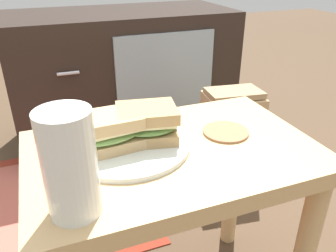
{
  "coord_description": "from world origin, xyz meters",
  "views": [
    {
      "loc": [
        -0.22,
        -0.53,
        0.8
      ],
      "look_at": [
        -0.01,
        0.0,
        0.51
      ],
      "focal_mm": 36.52,
      "sensor_mm": 36.0,
      "label": 1
    }
  ],
  "objects_px": {
    "sandwich_back": "(147,123)",
    "plate": "(128,145)",
    "paper_bag": "(230,137)",
    "sandwich_front": "(105,132)",
    "tv_cabinet": "(125,76)",
    "coaster": "(226,132)",
    "beer_glass": "(70,165)"
  },
  "relations": [
    {
      "from": "plate",
      "to": "sandwich_front",
      "type": "height_order",
      "value": "sandwich_front"
    },
    {
      "from": "beer_glass",
      "to": "sandwich_back",
      "type": "bearing_deg",
      "value": 44.11
    },
    {
      "from": "sandwich_back",
      "to": "coaster",
      "type": "bearing_deg",
      "value": -7.28
    },
    {
      "from": "sandwich_front",
      "to": "sandwich_back",
      "type": "height_order",
      "value": "same"
    },
    {
      "from": "sandwich_back",
      "to": "plate",
      "type": "bearing_deg",
      "value": -175.34
    },
    {
      "from": "tv_cabinet",
      "to": "coaster",
      "type": "relative_size",
      "value": 9.98
    },
    {
      "from": "tv_cabinet",
      "to": "coaster",
      "type": "height_order",
      "value": "tv_cabinet"
    },
    {
      "from": "plate",
      "to": "sandwich_front",
      "type": "relative_size",
      "value": 1.64
    },
    {
      "from": "coaster",
      "to": "plate",
      "type": "bearing_deg",
      "value": 175.1
    },
    {
      "from": "sandwich_front",
      "to": "paper_bag",
      "type": "xyz_separation_m",
      "value": [
        0.53,
        0.4,
        -0.32
      ]
    },
    {
      "from": "tv_cabinet",
      "to": "sandwich_back",
      "type": "relative_size",
      "value": 6.77
    },
    {
      "from": "tv_cabinet",
      "to": "sandwich_back",
      "type": "bearing_deg",
      "value": -101.26
    },
    {
      "from": "beer_glass",
      "to": "coaster",
      "type": "height_order",
      "value": "beer_glass"
    },
    {
      "from": "sandwich_back",
      "to": "beer_glass",
      "type": "bearing_deg",
      "value": -135.89
    },
    {
      "from": "sandwich_back",
      "to": "coaster",
      "type": "relative_size",
      "value": 1.47
    },
    {
      "from": "plate",
      "to": "paper_bag",
      "type": "relative_size",
      "value": 0.66
    },
    {
      "from": "tv_cabinet",
      "to": "sandwich_back",
      "type": "distance_m",
      "value": 0.95
    },
    {
      "from": "plate",
      "to": "sandwich_front",
      "type": "xyz_separation_m",
      "value": [
        -0.04,
        -0.0,
        0.04
      ]
    },
    {
      "from": "tv_cabinet",
      "to": "plate",
      "type": "height_order",
      "value": "tv_cabinet"
    },
    {
      "from": "sandwich_back",
      "to": "paper_bag",
      "type": "xyz_separation_m",
      "value": [
        0.45,
        0.4,
        -0.32
      ]
    },
    {
      "from": "sandwich_front",
      "to": "paper_bag",
      "type": "bearing_deg",
      "value": 37.21
    },
    {
      "from": "paper_bag",
      "to": "beer_glass",
      "type": "bearing_deg",
      "value": -137.78
    },
    {
      "from": "beer_glass",
      "to": "paper_bag",
      "type": "bearing_deg",
      "value": 42.22
    },
    {
      "from": "tv_cabinet",
      "to": "paper_bag",
      "type": "distance_m",
      "value": 0.59
    },
    {
      "from": "tv_cabinet",
      "to": "beer_glass",
      "type": "relative_size",
      "value": 5.95
    },
    {
      "from": "tv_cabinet",
      "to": "paper_bag",
      "type": "bearing_deg",
      "value": -62.47
    },
    {
      "from": "sandwich_front",
      "to": "sandwich_back",
      "type": "bearing_deg",
      "value": 4.66
    },
    {
      "from": "paper_bag",
      "to": "sandwich_front",
      "type": "bearing_deg",
      "value": -142.79
    },
    {
      "from": "sandwich_front",
      "to": "beer_glass",
      "type": "xyz_separation_m",
      "value": [
        -0.08,
        -0.15,
        0.04
      ]
    },
    {
      "from": "plate",
      "to": "coaster",
      "type": "distance_m",
      "value": 0.21
    },
    {
      "from": "plate",
      "to": "coaster",
      "type": "bearing_deg",
      "value": -4.9
    },
    {
      "from": "tv_cabinet",
      "to": "plate",
      "type": "relative_size",
      "value": 3.95
    }
  ]
}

